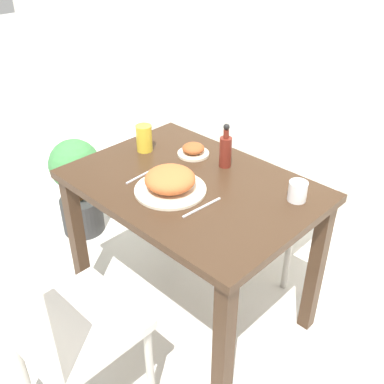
# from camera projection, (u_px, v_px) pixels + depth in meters

# --- Properties ---
(ground_plane) EXTENTS (16.00, 16.00, 0.00)m
(ground_plane) POSITION_uv_depth(u_px,v_px,m) (192.00, 308.00, 2.33)
(ground_plane) COLOR silver
(wall_back) EXTENTS (8.00, 0.05, 2.60)m
(wall_back) POSITION_uv_depth(u_px,v_px,m) (358.00, 8.00, 2.40)
(wall_back) COLOR beige
(wall_back) RESTS_ON ground_plane
(dining_table) EXTENTS (1.05, 0.75, 0.76)m
(dining_table) POSITION_uv_depth(u_px,v_px,m) (192.00, 206.00, 1.98)
(dining_table) COLOR #3D2819
(dining_table) RESTS_ON ground_plane
(chair_near) EXTENTS (0.42, 0.42, 0.91)m
(chair_near) POSITION_uv_depth(u_px,v_px,m) (56.00, 324.00, 1.57)
(chair_near) COLOR silver
(chair_near) RESTS_ON ground_plane
(chair_far) EXTENTS (0.42, 0.42, 0.91)m
(chair_far) POSITION_uv_depth(u_px,v_px,m) (293.00, 176.00, 2.45)
(chair_far) COLOR silver
(chair_far) RESTS_ON ground_plane
(food_plate) EXTENTS (0.30, 0.30, 0.10)m
(food_plate) POSITION_uv_depth(u_px,v_px,m) (170.00, 181.00, 1.83)
(food_plate) COLOR beige
(food_plate) RESTS_ON dining_table
(side_plate) EXTENTS (0.15, 0.15, 0.06)m
(side_plate) POSITION_uv_depth(u_px,v_px,m) (193.00, 150.00, 2.12)
(side_plate) COLOR beige
(side_plate) RESTS_ON dining_table
(drink_cup) EXTENTS (0.08, 0.08, 0.08)m
(drink_cup) POSITION_uv_depth(u_px,v_px,m) (298.00, 191.00, 1.78)
(drink_cup) COLOR white
(drink_cup) RESTS_ON dining_table
(juice_glass) EXTENTS (0.08, 0.08, 0.13)m
(juice_glass) POSITION_uv_depth(u_px,v_px,m) (144.00, 138.00, 2.13)
(juice_glass) COLOR gold
(juice_glass) RESTS_ON dining_table
(sauce_bottle) EXTENTS (0.06, 0.06, 0.21)m
(sauce_bottle) POSITION_uv_depth(u_px,v_px,m) (225.00, 150.00, 2.00)
(sauce_bottle) COLOR maroon
(sauce_bottle) RESTS_ON dining_table
(fork_utensil) EXTENTS (0.02, 0.19, 0.00)m
(fork_utensil) POSITION_uv_depth(u_px,v_px,m) (142.00, 175.00, 1.96)
(fork_utensil) COLOR silver
(fork_utensil) RESTS_ON dining_table
(spoon_utensil) EXTENTS (0.02, 0.20, 0.00)m
(spoon_utensil) POSITION_uv_depth(u_px,v_px,m) (202.00, 207.00, 1.75)
(spoon_utensil) COLOR silver
(spoon_utensil) RESTS_ON dining_table
(potted_plant_left) EXTENTS (0.30, 0.30, 0.63)m
(potted_plant_left) POSITION_uv_depth(u_px,v_px,m) (78.00, 183.00, 2.72)
(potted_plant_left) COLOR #333333
(potted_plant_left) RESTS_ON ground_plane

